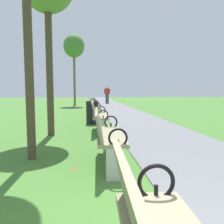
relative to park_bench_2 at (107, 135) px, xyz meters
name	(u,v)px	position (x,y,z in m)	size (l,w,h in m)	color
paved_walkway	(111,105)	(1.67, 14.94, -0.48)	(2.34, 44.00, 0.02)	slate
park_bench_2	(107,135)	(0.00, 0.00, 0.00)	(0.54, 1.62, 0.90)	gray
park_bench_3	(98,116)	(0.00, 2.92, 0.00)	(0.52, 1.61, 0.90)	gray
park_bench_4	(95,107)	(0.00, 6.20, 0.00)	(0.50, 1.61, 0.90)	gray
park_bench_5	(93,104)	(0.00, 8.98, 0.00)	(0.48, 1.60, 0.90)	gray
park_bench_6	(92,101)	(0.00, 12.18, 0.00)	(0.48, 1.60, 0.90)	gray
tree_4	(74,47)	(-1.33, 14.89, 4.23)	(1.66, 1.66, 5.69)	brown
pedestrian_walking	(107,94)	(1.55, 17.39, 0.44)	(0.53, 0.23, 1.62)	#2D2D38
trash_bin	(92,112)	(-0.15, 4.54, -0.06)	(0.48, 0.48, 0.84)	black
scattered_leaves	(101,117)	(0.31, 6.45, -0.47)	(3.46, 16.47, 0.02)	#BC842D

